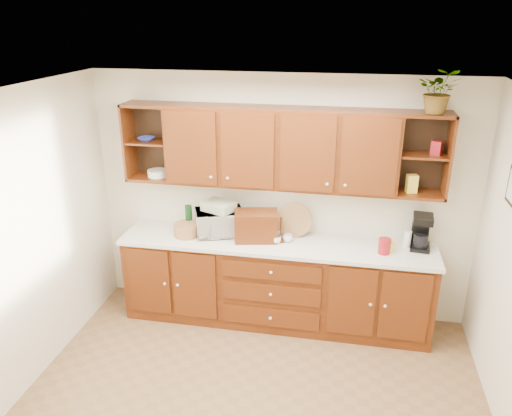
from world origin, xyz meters
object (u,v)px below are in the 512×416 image
at_px(bread_box, 256,226).
at_px(potted_plant, 439,91).
at_px(microwave, 219,222).
at_px(coffee_maker, 421,232).

height_order(bread_box, potted_plant, potted_plant).
distance_m(microwave, bread_box, 0.41).
bearing_deg(microwave, potted_plant, -21.02).
bearing_deg(coffee_maker, bread_box, -169.90).
relative_size(microwave, coffee_maker, 1.39).
bearing_deg(potted_plant, coffee_maker, 74.00).
xyz_separation_m(microwave, coffee_maker, (2.05, 0.07, 0.03)).
xyz_separation_m(microwave, potted_plant, (2.04, 0.03, 1.42)).
xyz_separation_m(bread_box, coffee_maker, (1.64, 0.13, 0.02)).
distance_m(coffee_maker, potted_plant, 1.38).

